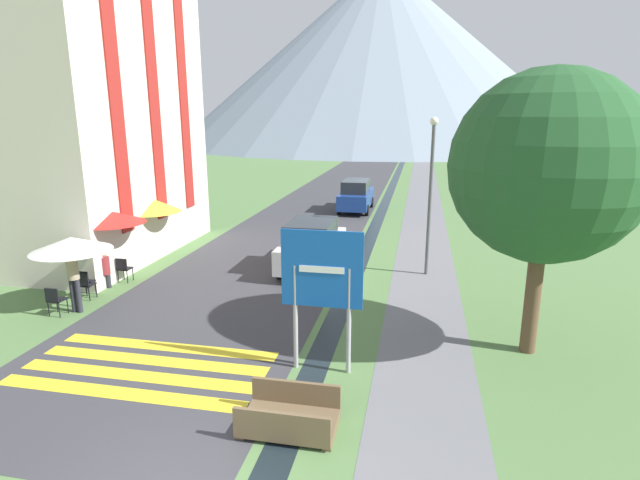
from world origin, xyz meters
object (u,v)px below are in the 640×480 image
at_px(cafe_chair_nearest, 55,299).
at_px(cafe_chair_middle, 123,268).
at_px(road_sign, 322,282).
at_px(cafe_chair_near_left, 85,284).
at_px(cafe_umbrella_rear_yellow, 152,205).
at_px(cafe_umbrella_front_white, 71,244).
at_px(streetlamp, 431,184).
at_px(cafe_chair_near_right, 85,281).
at_px(cafe_chair_far_left, 129,256).
at_px(cafe_umbrella_middle_red, 112,217).
at_px(hotel_building, 82,82).
at_px(footbridge, 289,417).
at_px(person_seated_far, 105,267).
at_px(tree_by_path, 547,167).
at_px(person_seated_near, 120,253).
at_px(parked_car_near, 312,245).
at_px(person_standing_terrace, 73,276).
at_px(parked_car_far, 356,195).

bearing_deg(cafe_chair_nearest, cafe_chair_middle, 75.38).
xyz_separation_m(road_sign, cafe_chair_nearest, (-7.87, 1.52, -1.55)).
bearing_deg(cafe_chair_middle, cafe_chair_near_left, -85.17).
bearing_deg(cafe_umbrella_rear_yellow, cafe_umbrella_front_white, -86.06).
bearing_deg(cafe_umbrella_front_white, road_sign, -15.97).
bearing_deg(streetlamp, cafe_chair_middle, -163.80).
bearing_deg(cafe_chair_near_right, cafe_chair_far_left, 96.17).
height_order(cafe_chair_near_left, cafe_umbrella_middle_red, cafe_umbrella_middle_red).
height_order(road_sign, cafe_chair_middle, road_sign).
relative_size(cafe_chair_nearest, cafe_chair_near_left, 1.00).
distance_m(hotel_building, cafe_chair_near_left, 8.40).
xyz_separation_m(cafe_chair_near_right, cafe_umbrella_middle_red, (0.09, 1.55, 1.69)).
distance_m(footbridge, cafe_chair_middle, 10.05).
bearing_deg(person_seated_far, cafe_chair_near_right, -97.86).
bearing_deg(hotel_building, cafe_umbrella_middle_red, -48.38).
relative_size(cafe_umbrella_middle_red, streetlamp, 0.44).
bearing_deg(tree_by_path, person_seated_near, 164.30).
distance_m(parked_car_near, person_standing_terrace, 7.77).
bearing_deg(parked_car_far, cafe_umbrella_front_white, -110.10).
relative_size(footbridge, cafe_umbrella_rear_yellow, 0.71).
xyz_separation_m(road_sign, streetlamp, (2.30, 7.40, 1.13)).
height_order(parked_car_far, cafe_umbrella_rear_yellow, cafe_umbrella_rear_yellow).
distance_m(hotel_building, footbridge, 15.89).
bearing_deg(person_seated_far, hotel_building, 126.47).
distance_m(hotel_building, parked_car_near, 10.69).
bearing_deg(person_seated_near, streetlamp, 9.86).
distance_m(cafe_chair_far_left, person_seated_far, 1.90).
relative_size(parked_car_far, streetlamp, 0.78).
relative_size(cafe_chair_middle, person_seated_near, 0.67).
distance_m(cafe_chair_far_left, cafe_umbrella_middle_red, 2.08).
distance_m(footbridge, parked_car_near, 9.50).
bearing_deg(cafe_chair_near_right, footbridge, -31.47).
xyz_separation_m(parked_car_near, person_seated_far, (-6.15, -3.24, -0.22)).
height_order(parked_car_near, parked_car_far, same).
bearing_deg(hotel_building, cafe_chair_far_left, -38.05).
xyz_separation_m(cafe_chair_nearest, cafe_umbrella_rear_yellow, (-0.16, 5.73, 1.61)).
height_order(road_sign, streetlamp, streetlamp).
distance_m(person_seated_near, streetlamp, 11.16).
xyz_separation_m(person_seated_near, streetlamp, (10.72, 1.86, 2.49)).
xyz_separation_m(cafe_chair_far_left, cafe_chair_near_left, (0.37, -2.96, 0.00)).
relative_size(cafe_chair_nearest, person_standing_terrace, 0.46).
bearing_deg(cafe_chair_nearest, tree_by_path, -8.91).
relative_size(parked_car_far, person_standing_terrace, 2.27).
bearing_deg(cafe_umbrella_rear_yellow, cafe_chair_nearest, -88.42).
height_order(parked_car_far, tree_by_path, tree_by_path).
height_order(cafe_chair_near_left, person_seated_near, person_seated_near).
xyz_separation_m(cafe_chair_nearest, tree_by_path, (12.50, 0.35, 3.85)).
height_order(road_sign, cafe_umbrella_front_white, road_sign).
bearing_deg(cafe_chair_near_right, person_standing_terrace, -62.18).
distance_m(cafe_umbrella_middle_red, streetlamp, 10.67).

